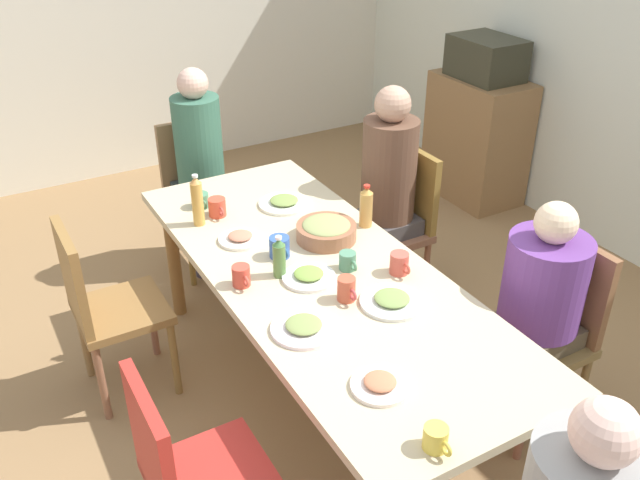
% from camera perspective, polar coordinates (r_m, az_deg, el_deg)
% --- Properties ---
extents(ground_plane, '(7.44, 7.44, 0.00)m').
position_cam_1_polar(ground_plane, '(3.35, 0.00, -13.26)').
color(ground_plane, olive).
extents(wall_left, '(0.12, 4.93, 2.60)m').
position_cam_1_polar(wall_left, '(5.50, -17.42, 18.32)').
color(wall_left, silver).
rests_on(wall_left, ground_plane).
extents(dining_table, '(2.23, 0.88, 0.74)m').
position_cam_1_polar(dining_table, '(2.93, 0.00, -3.80)').
color(dining_table, '#C8B892').
rests_on(dining_table, ground_plane).
extents(chair_1, '(0.40, 0.40, 0.90)m').
position_cam_1_polar(chair_1, '(2.40, -11.00, -18.71)').
color(chair_1, '#B12B24').
rests_on(chair_1, ground_plane).
extents(chair_2, '(0.40, 0.40, 0.90)m').
position_cam_1_polar(chair_2, '(3.12, 18.58, -6.73)').
color(chair_2, olive).
rests_on(chair_2, ground_plane).
extents(person_2, '(0.34, 0.34, 1.12)m').
position_cam_1_polar(person_2, '(2.96, 17.91, -4.63)').
color(person_2, brown).
rests_on(person_2, ground_plane).
extents(chair_3, '(0.40, 0.40, 0.90)m').
position_cam_1_polar(chair_3, '(4.21, -10.17, 4.43)').
color(chair_3, olive).
rests_on(chair_3, ground_plane).
extents(person_3, '(0.30, 0.30, 1.26)m').
position_cam_1_polar(person_3, '(4.04, -9.99, 6.82)').
color(person_3, '#3B3D48').
rests_on(person_3, ground_plane).
extents(chair_4, '(0.40, 0.40, 0.90)m').
position_cam_1_polar(chair_4, '(3.24, -17.80, -5.05)').
color(chair_4, olive).
rests_on(chair_4, ground_plane).
extents(chair_5, '(0.40, 0.40, 0.90)m').
position_cam_1_polar(chair_5, '(3.80, 6.56, 1.81)').
color(chair_5, brown).
rests_on(chair_5, ground_plane).
extents(person_5, '(0.30, 0.30, 1.28)m').
position_cam_1_polar(person_5, '(3.65, 5.62, 4.82)').
color(person_5, '#37473B').
rests_on(person_5, ground_plane).
extents(plate_0, '(0.20, 0.20, 0.04)m').
position_cam_1_polar(plate_0, '(2.32, 5.04, -11.93)').
color(plate_0, white).
rests_on(plate_0, dining_table).
extents(plate_1, '(0.20, 0.20, 0.04)m').
position_cam_1_polar(plate_1, '(3.13, -6.69, 0.17)').
color(plate_1, white).
rests_on(plate_1, dining_table).
extents(plate_2, '(0.26, 0.26, 0.04)m').
position_cam_1_polar(plate_2, '(2.70, 6.04, -5.07)').
color(plate_2, silver).
rests_on(plate_2, dining_table).
extents(plate_3, '(0.25, 0.25, 0.04)m').
position_cam_1_polar(plate_3, '(2.55, -1.37, -7.30)').
color(plate_3, white).
rests_on(plate_3, dining_table).
extents(plate_4, '(0.22, 0.22, 0.04)m').
position_cam_1_polar(plate_4, '(2.83, -0.95, -3.03)').
color(plate_4, white).
rests_on(plate_4, dining_table).
extents(plate_5, '(0.26, 0.26, 0.04)m').
position_cam_1_polar(plate_5, '(3.42, -3.03, 3.16)').
color(plate_5, white).
rests_on(plate_5, dining_table).
extents(bowl_0, '(0.28, 0.28, 0.09)m').
position_cam_1_polar(bowl_0, '(3.10, 0.53, 0.82)').
color(bowl_0, '#965E41').
rests_on(bowl_0, dining_table).
extents(cup_0, '(0.12, 0.09, 0.09)m').
position_cam_1_polar(cup_0, '(3.34, -8.60, 2.72)').
color(cup_0, '#D44A33').
rests_on(cup_0, dining_table).
extents(cup_1, '(0.12, 0.08, 0.07)m').
position_cam_1_polar(cup_1, '(3.44, -9.98, 3.28)').
color(cup_1, '#4D8A63').
rests_on(cup_1, dining_table).
extents(cup_2, '(0.12, 0.08, 0.09)m').
position_cam_1_polar(cup_2, '(2.87, 6.67, -1.97)').
color(cup_2, '#D15444').
rests_on(cup_2, dining_table).
extents(cup_3, '(0.11, 0.08, 0.08)m').
position_cam_1_polar(cup_3, '(2.13, 9.69, -16.06)').
color(cup_3, '#E6CA4A').
rests_on(cup_3, dining_table).
extents(cup_4, '(0.11, 0.07, 0.08)m').
position_cam_1_polar(cup_4, '(2.89, 2.35, -1.78)').
color(cup_4, '#508667').
rests_on(cup_4, dining_table).
extents(cup_5, '(0.11, 0.07, 0.10)m').
position_cam_1_polar(cup_5, '(2.69, 2.25, -4.14)').
color(cup_5, '#C15238').
rests_on(cup_5, dining_table).
extents(cup_6, '(0.13, 0.09, 0.09)m').
position_cam_1_polar(cup_6, '(2.97, -3.40, -0.61)').
color(cup_6, '#3559A5').
rests_on(cup_6, dining_table).
extents(cup_7, '(0.11, 0.07, 0.09)m').
position_cam_1_polar(cup_7, '(2.79, -6.60, -3.02)').
color(cup_7, '#CE4735').
rests_on(cup_7, dining_table).
extents(bottle_0, '(0.06, 0.06, 0.21)m').
position_cam_1_polar(bottle_0, '(3.20, 3.88, 2.78)').
color(bottle_0, tan).
rests_on(bottle_0, dining_table).
extents(bottle_1, '(0.05, 0.05, 0.19)m').
position_cam_1_polar(bottle_1, '(2.82, -3.44, -1.48)').
color(bottle_1, '#567C3D').
rests_on(bottle_1, dining_table).
extents(bottle_2, '(0.06, 0.06, 0.26)m').
position_cam_1_polar(bottle_2, '(3.24, -10.24, 3.22)').
color(bottle_2, gold).
rests_on(bottle_2, dining_table).
extents(side_cabinet, '(0.70, 0.44, 0.90)m').
position_cam_1_polar(side_cabinet, '(5.16, 12.97, 8.28)').
color(side_cabinet, olive).
rests_on(side_cabinet, ground_plane).
extents(microwave, '(0.48, 0.36, 0.28)m').
position_cam_1_polar(microwave, '(4.98, 13.76, 14.58)').
color(microwave, '#302F21').
rests_on(microwave, side_cabinet).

